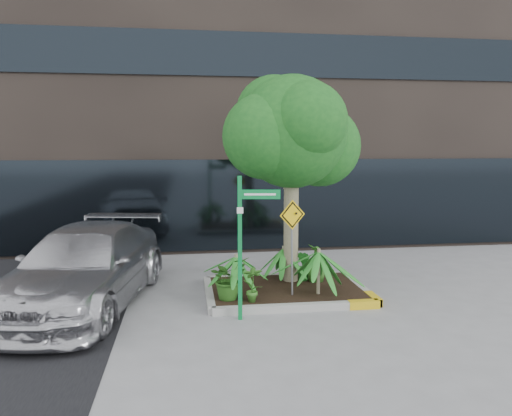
{
  "coord_description": "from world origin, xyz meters",
  "views": [
    {
      "loc": [
        -1.84,
        -9.64,
        3.11
      ],
      "look_at": [
        -0.44,
        0.2,
        1.85
      ],
      "focal_mm": 35.0,
      "sensor_mm": 36.0,
      "label": 1
    }
  ],
  "objects": [
    {
      "name": "shrub_b",
      "position": [
        0.95,
        0.69,
        0.56
      ],
      "size": [
        0.55,
        0.55,
        0.82
      ],
      "primitive_type": "imported",
      "rotation": [
        0.0,
        0.0,
        1.8
      ],
      "color": "#2E681F",
      "rests_on": "planter"
    },
    {
      "name": "building",
      "position": [
        0.5,
        8.5,
        7.5
      ],
      "size": [
        18.0,
        8.0,
        15.0
      ],
      "primitive_type": "cube",
      "color": "#2D2621",
      "rests_on": "ground"
    },
    {
      "name": "tree",
      "position": [
        0.41,
        0.84,
        3.38
      ],
      "size": [
        3.09,
        2.74,
        4.63
      ],
      "color": "gray",
      "rests_on": "ground"
    },
    {
      "name": "parked_car",
      "position": [
        -3.8,
        0.16,
        0.76
      ],
      "size": [
        3.09,
        5.55,
        1.52
      ],
      "primitive_type": "imported",
      "rotation": [
        0.0,
        0.0,
        -0.19
      ],
      "color": "silver",
      "rests_on": "ground"
    },
    {
      "name": "planter",
      "position": [
        0.23,
        0.27,
        0.1
      ],
      "size": [
        3.35,
        2.36,
        0.15
      ],
      "color": "#9E9E99",
      "rests_on": "ground"
    },
    {
      "name": "ground",
      "position": [
        0.0,
        0.0,
        0.0
      ],
      "size": [
        80.0,
        80.0,
        0.0
      ],
      "primitive_type": "plane",
      "color": "gray",
      "rests_on": "ground"
    },
    {
      "name": "cattle_sign",
      "position": [
        0.21,
        -0.22,
        1.43
      ],
      "size": [
        0.55,
        0.24,
        1.9
      ],
      "rotation": [
        0.0,
        0.0,
        0.4
      ],
      "color": "slate",
      "rests_on": "ground"
    },
    {
      "name": "shrub_c",
      "position": [
        -0.61,
        -0.55,
        0.5
      ],
      "size": [
        0.38,
        0.38,
        0.7
      ],
      "primitive_type": "imported",
      "rotation": [
        0.0,
        0.0,
        3.11
      ],
      "color": "#377524",
      "rests_on": "planter"
    },
    {
      "name": "palm_front",
      "position": [
        0.75,
        -0.23,
        1.01
      ],
      "size": [
        1.03,
        1.03,
        1.15
      ],
      "color": "gray",
      "rests_on": "ground"
    },
    {
      "name": "shrub_d",
      "position": [
        0.7,
        0.75,
        0.48
      ],
      "size": [
        0.46,
        0.46,
        0.66
      ],
      "primitive_type": "imported",
      "rotation": [
        0.0,
        0.0,
        5.05
      ],
      "color": "#1D671F",
      "rests_on": "planter"
    },
    {
      "name": "palm_back",
      "position": [
        0.27,
        0.92,
        0.85
      ],
      "size": [
        0.85,
        0.85,
        0.94
      ],
      "color": "gray",
      "rests_on": "ground"
    },
    {
      "name": "palm_left",
      "position": [
        -0.87,
        0.03,
        0.9
      ],
      "size": [
        0.9,
        0.9,
        1.0
      ],
      "color": "gray",
      "rests_on": "ground"
    },
    {
      "name": "street_sign_post",
      "position": [
        -0.85,
        -1.01,
        1.59
      ],
      "size": [
        0.76,
        0.81,
        2.58
      ],
      "rotation": [
        0.0,
        0.0,
        -0.13
      ],
      "color": "#0B7F37",
      "rests_on": "ground"
    },
    {
      "name": "shrub_a",
      "position": [
        -1.05,
        -0.3,
        0.56
      ],
      "size": [
        1.03,
        1.03,
        0.82
      ],
      "primitive_type": "imported",
      "rotation": [
        0.0,
        0.0,
        0.69
      ],
      "color": "#275919",
      "rests_on": "planter"
    }
  ]
}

